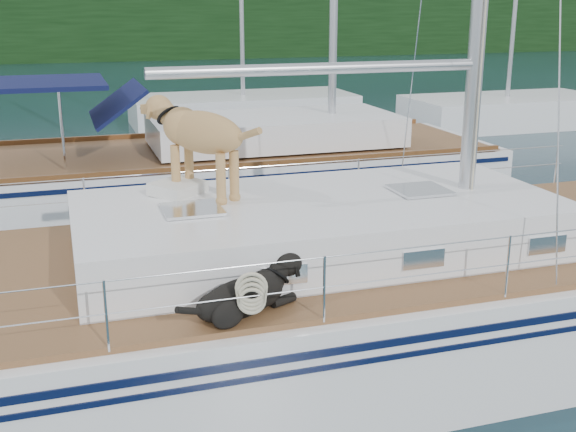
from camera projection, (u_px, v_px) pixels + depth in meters
name	position (u px, v px, depth m)	size (l,w,h in m)	color
ground	(251.00, 361.00, 8.08)	(120.00, 120.00, 0.00)	black
tree_line	(78.00, 15.00, 48.31)	(90.00, 3.00, 6.00)	black
shore_bank	(80.00, 51.00, 50.09)	(92.00, 1.00, 1.20)	#595147
main_sailboat	(257.00, 304.00, 7.91)	(12.00, 3.80, 14.01)	white
neighbor_sailboat	(222.00, 174.00, 14.12)	(11.00, 3.50, 13.30)	white
bg_boat_center	(243.00, 110.00, 23.73)	(7.20, 3.00, 11.65)	white
bg_boat_east	(506.00, 112.00, 23.32)	(6.40, 3.00, 11.65)	white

